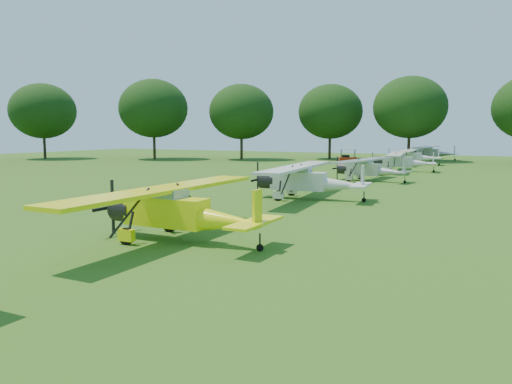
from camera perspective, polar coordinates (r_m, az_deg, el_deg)
ground at (r=25.83m, az=-2.10°, el=-3.08°), size 160.00×160.00×0.00m
tree_belt at (r=24.28m, az=5.62°, el=15.28°), size 137.36×130.27×14.52m
aircraft_2 at (r=20.58m, az=-8.97°, el=-1.79°), size 7.62×12.10×2.39m
aircraft_3 at (r=33.25m, az=5.82°, el=1.58°), size 7.72×12.28×2.41m
aircraft_4 at (r=46.46m, az=12.75°, el=2.75°), size 6.84×10.87×2.13m
aircraft_5 at (r=58.67m, az=16.30°, el=3.52°), size 7.10×11.26×2.21m
aircraft_6 at (r=71.02m, az=17.48°, el=4.00°), size 6.91×11.02×2.17m
aircraft_7 at (r=84.62m, az=19.37°, el=4.41°), size 7.43×11.84×2.33m
golf_cart at (r=71.85m, az=10.41°, el=3.78°), size 2.77×2.26×2.07m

